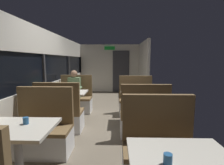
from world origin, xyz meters
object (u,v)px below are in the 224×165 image
(bench_mid_window_facing_entry, at_px, (76,101))
(coffee_cup_primary, at_px, (26,121))
(bench_near_window_facing_entry, at_px, (43,134))
(dining_table_rear_aisle, at_px, (139,98))
(bench_front_aisle_facing_entry, at_px, (159,156))
(coffee_cup_secondary, at_px, (168,159))
(bench_mid_window_facing_end, at_px, (60,116))
(bench_rear_aisle_facing_end, at_px, (144,120))
(bench_rear_aisle_facing_entry, at_px, (136,103))
(seated_passenger, at_px, (75,95))
(dining_table_mid_window, at_px, (69,96))
(dining_table_near_window, at_px, (17,134))

(bench_mid_window_facing_entry, distance_m, coffee_cup_primary, 2.92)
(bench_near_window_facing_entry, xyz_separation_m, dining_table_rear_aisle, (1.79, 1.38, 0.31))
(bench_front_aisle_facing_entry, distance_m, dining_table_rear_aisle, 2.00)
(coffee_cup_secondary, bearing_deg, bench_mid_window_facing_end, 125.55)
(bench_mid_window_facing_end, bearing_deg, bench_near_window_facing_entry, -90.00)
(bench_rear_aisle_facing_end, bearing_deg, bench_rear_aisle_facing_entry, 90.00)
(bench_mid_window_facing_end, height_order, bench_front_aisle_facing_entry, same)
(dining_table_rear_aisle, relative_size, coffee_cup_secondary, 10.00)
(bench_front_aisle_facing_entry, relative_size, dining_table_rear_aisle, 1.22)
(seated_passenger, bearing_deg, dining_table_mid_window, -90.00)
(dining_table_near_window, relative_size, seated_passenger, 0.71)
(bench_near_window_facing_entry, xyz_separation_m, coffee_cup_primary, (0.07, -0.61, 0.46))
(bench_mid_window_facing_entry, bearing_deg, dining_table_rear_aisle, -26.68)
(bench_mid_window_facing_end, xyz_separation_m, bench_mid_window_facing_entry, (0.00, 1.40, 0.00))
(bench_near_window_facing_entry, xyz_separation_m, seated_passenger, (0.00, 2.20, 0.21))
(coffee_cup_primary, xyz_separation_m, coffee_cup_secondary, (1.56, -0.80, 0.00))
(bench_near_window_facing_entry, bearing_deg, bench_rear_aisle_facing_entry, 49.25)
(bench_mid_window_facing_entry, xyz_separation_m, bench_rear_aisle_facing_entry, (1.79, -0.20, 0.00))
(bench_mid_window_facing_end, bearing_deg, dining_table_near_window, -90.00)
(bench_front_aisle_facing_entry, xyz_separation_m, coffee_cup_secondary, (-0.16, -0.81, 0.46))
(bench_mid_window_facing_entry, relative_size, bench_rear_aisle_facing_entry, 1.00)
(bench_near_window_facing_entry, bearing_deg, dining_table_mid_window, 90.00)
(bench_mid_window_facing_end, distance_m, bench_front_aisle_facing_entry, 2.32)
(dining_table_mid_window, xyz_separation_m, coffee_cup_secondary, (1.63, -2.99, 0.15))
(bench_mid_window_facing_end, relative_size, bench_mid_window_facing_entry, 1.00)
(bench_near_window_facing_entry, height_order, coffee_cup_primary, bench_near_window_facing_entry)
(bench_near_window_facing_entry, relative_size, bench_rear_aisle_facing_end, 1.00)
(bench_front_aisle_facing_entry, bearing_deg, coffee_cup_primary, -179.70)
(dining_table_mid_window, height_order, seated_passenger, seated_passenger)
(bench_near_window_facing_entry, distance_m, seated_passenger, 2.21)
(bench_front_aisle_facing_entry, relative_size, coffee_cup_secondary, 12.22)
(bench_mid_window_facing_entry, bearing_deg, bench_front_aisle_facing_entry, -58.11)
(bench_mid_window_facing_entry, xyz_separation_m, bench_front_aisle_facing_entry, (1.79, -2.88, 0.00))
(coffee_cup_primary, bearing_deg, seated_passenger, 91.47)
(dining_table_mid_window, distance_m, bench_rear_aisle_facing_entry, 1.88)
(dining_table_mid_window, xyz_separation_m, bench_rear_aisle_facing_entry, (1.79, 0.50, -0.31))
(bench_rear_aisle_facing_entry, bearing_deg, coffee_cup_secondary, -92.55)
(dining_table_mid_window, bearing_deg, bench_rear_aisle_facing_entry, 15.59)
(bench_front_aisle_facing_entry, bearing_deg, bench_rear_aisle_facing_entry, 90.00)
(bench_front_aisle_facing_entry, distance_m, bench_rear_aisle_facing_end, 1.28)
(dining_table_near_window, bearing_deg, seated_passenger, 90.00)
(dining_table_near_window, height_order, dining_table_mid_window, same)
(dining_table_rear_aisle, bearing_deg, bench_rear_aisle_facing_end, -90.00)
(bench_near_window_facing_entry, xyz_separation_m, bench_front_aisle_facing_entry, (1.79, -0.60, 0.00))
(seated_passenger, xyz_separation_m, coffee_cup_secondary, (1.63, -3.61, 0.25))
(bench_mid_window_facing_entry, xyz_separation_m, seated_passenger, (0.00, -0.07, 0.21))
(dining_table_mid_window, distance_m, dining_table_rear_aisle, 1.80)
(bench_near_window_facing_entry, height_order, bench_rear_aisle_facing_entry, same)
(dining_table_rear_aisle, bearing_deg, bench_rear_aisle_facing_entry, 90.00)
(dining_table_rear_aisle, xyz_separation_m, seated_passenger, (-1.79, 0.83, -0.10))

